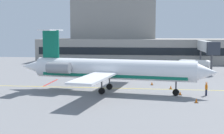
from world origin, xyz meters
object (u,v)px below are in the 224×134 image
Objects in this scene: regional_jet at (110,69)px; belt_loader at (142,70)px; baggage_tug at (173,71)px; pushback_tractor at (53,68)px; marshaller at (206,89)px; fuel_tank at (194,64)px.

regional_jet is 19.83m from belt_loader.
baggage_tug is 25.14m from pushback_tractor.
pushback_tractor reaches higher than marshaller.
pushback_tractor is at bearing 142.90° from marshaller.
fuel_tank reaches higher than marshaller.
fuel_tank is at bearing 61.97° from baggage_tug.
regional_jet is at bearing -116.24° from baggage_tug.
baggage_tug is 11.71m from fuel_tank.
marshaller is at bearing -94.03° from fuel_tank.
regional_jet is at bearing 175.49° from marshaller.
pushback_tractor is at bearing -161.35° from fuel_tank.
regional_jet is 6.88× the size of belt_loader.
baggage_tug is at bearing 98.61° from marshaller.
belt_loader reaches higher than fuel_tank.
fuel_tank is at bearing 44.44° from belt_loader.
belt_loader is 22.44m from marshaller.
pushback_tractor is 0.45× the size of fuel_tank.
regional_jet is 25.49m from pushback_tractor.
pushback_tractor reaches higher than baggage_tug.
belt_loader is 0.56× the size of fuel_tank.
pushback_tractor is 1.79× the size of marshaller.
regional_jet is 3.82× the size of fuel_tank.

